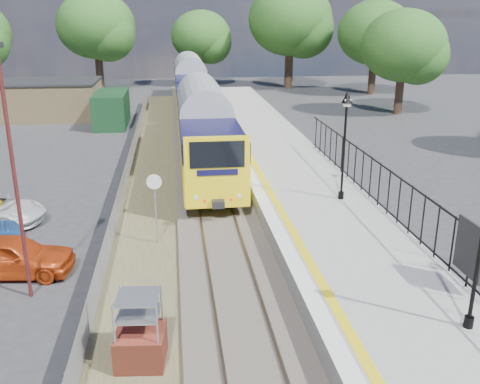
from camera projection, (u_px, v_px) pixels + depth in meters
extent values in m
plane|color=#2D2D30|center=(234.00, 294.00, 16.92)|extent=(120.00, 120.00, 0.00)
cube|color=#473F38|center=(211.00, 192.00, 26.30)|extent=(3.40, 80.00, 0.20)
cube|color=#4C472D|center=(150.00, 210.00, 24.09)|extent=(2.60, 70.00, 0.06)
cube|color=brown|center=(196.00, 190.00, 26.17)|extent=(0.07, 80.00, 0.14)
cube|color=brown|center=(226.00, 189.00, 26.34)|extent=(0.07, 80.00, 0.14)
cube|color=gray|center=(304.00, 195.00, 24.80)|extent=(5.00, 70.00, 0.90)
cube|color=silver|center=(257.00, 187.00, 24.39)|extent=(0.50, 70.00, 0.01)
cube|color=yellow|center=(267.00, 187.00, 24.45)|extent=(0.30, 70.00, 0.01)
cylinder|color=black|center=(469.00, 322.00, 13.47)|extent=(0.24, 0.24, 0.30)
cylinder|color=black|center=(479.00, 255.00, 12.89)|extent=(0.10, 0.10, 3.70)
cylinder|color=black|center=(341.00, 195.00, 22.86)|extent=(0.24, 0.24, 0.30)
cylinder|color=black|center=(344.00, 153.00, 22.27)|extent=(0.10, 0.10, 3.70)
cube|color=black|center=(347.00, 107.00, 21.65)|extent=(0.08, 0.08, 0.30)
cube|color=beige|center=(347.00, 102.00, 21.60)|extent=(0.26, 0.26, 0.30)
cone|color=black|center=(347.00, 97.00, 21.53)|extent=(0.44, 0.44, 0.50)
cube|color=black|center=(407.00, 183.00, 19.20)|extent=(0.05, 26.00, 0.05)
cube|color=black|center=(470.00, 249.00, 15.14)|extent=(0.08, 1.40, 1.60)
cube|color=tan|center=(50.00, 100.00, 45.13)|extent=(8.00, 6.00, 3.00)
cube|color=black|center=(48.00, 81.00, 44.64)|extent=(8.20, 6.20, 0.15)
cube|color=#14371B|center=(112.00, 109.00, 42.08)|extent=(2.40, 6.00, 2.60)
cylinder|color=#332319|center=(100.00, 72.00, 62.17)|extent=(0.88, 0.88, 3.85)
ellipsoid|color=#204A18|center=(96.00, 25.00, 60.51)|extent=(8.80, 8.80, 7.48)
cylinder|color=#332319|center=(202.00, 72.00, 65.58)|extent=(0.72, 0.72, 3.15)
ellipsoid|color=#204A18|center=(201.00, 36.00, 64.23)|extent=(7.20, 7.20, 6.12)
cylinder|color=#332319|center=(289.00, 70.00, 62.84)|extent=(0.96, 0.96, 4.20)
ellipsoid|color=#204A18|center=(290.00, 19.00, 61.03)|extent=(9.60, 9.60, 8.16)
cylinder|color=#332319|center=(372.00, 78.00, 58.25)|extent=(0.80, 0.80, 3.50)
ellipsoid|color=#204A18|center=(376.00, 33.00, 56.74)|extent=(8.00, 8.00, 6.80)
cylinder|color=#332319|center=(399.00, 96.00, 46.78)|extent=(0.72, 0.72, 3.15)
ellipsoid|color=#204A18|center=(404.00, 46.00, 45.42)|extent=(7.20, 7.20, 6.12)
cube|color=yellow|center=(203.00, 134.00, 31.55)|extent=(2.80, 20.00, 1.90)
cube|color=#100F37|center=(202.00, 112.00, 31.14)|extent=(2.82, 20.00, 0.90)
cube|color=black|center=(202.00, 112.00, 31.14)|extent=(2.82, 18.00, 0.70)
cube|color=black|center=(203.00, 153.00, 31.93)|extent=(2.00, 18.00, 0.45)
cube|color=yellow|center=(190.00, 88.00, 50.93)|extent=(2.80, 20.00, 1.90)
cube|color=#100F37|center=(190.00, 74.00, 50.52)|extent=(2.82, 20.00, 0.90)
cube|color=black|center=(190.00, 74.00, 50.52)|extent=(2.82, 18.00, 0.70)
cube|color=black|center=(190.00, 100.00, 51.31)|extent=(2.00, 18.00, 0.45)
cube|color=black|center=(217.00, 155.00, 21.52)|extent=(2.24, 0.04, 1.10)
cube|color=brown|center=(141.00, 347.00, 13.43)|extent=(1.32, 1.32, 0.93)
cylinder|color=#999EA3|center=(156.00, 214.00, 20.12)|extent=(0.06, 0.06, 2.55)
cylinder|color=silver|center=(154.00, 182.00, 19.67)|extent=(0.57, 0.07, 0.57)
cylinder|color=#4C1919|center=(15.00, 181.00, 15.59)|extent=(0.12, 0.12, 7.58)
imported|color=#B53B10|center=(11.00, 256.00, 17.95)|extent=(4.29, 2.09, 1.41)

